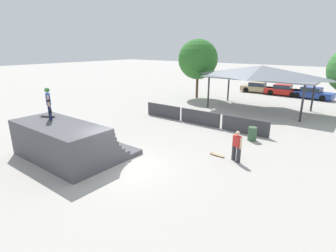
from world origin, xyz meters
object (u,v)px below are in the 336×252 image
(parked_car_blue, at_px, (312,93))
(trash_bin, at_px, (252,134))
(skater_on_deck, at_px, (48,101))
(skateboard_on_deck, at_px, (48,116))
(skateboard_on_ground, at_px, (217,155))
(bystander_walking, at_px, (237,145))
(parked_car_red, at_px, (283,90))
(parked_car_tan, at_px, (258,88))
(tree_far_back, at_px, (198,59))

(parked_car_blue, bearing_deg, trash_bin, -82.83)
(trash_bin, bearing_deg, skater_on_deck, -132.70)
(skateboard_on_deck, height_order, skateboard_on_ground, skateboard_on_deck)
(bystander_walking, height_order, skateboard_on_ground, bystander_walking)
(parked_car_red, bearing_deg, skateboard_on_deck, -102.39)
(parked_car_tan, bearing_deg, parked_car_red, -8.28)
(skateboard_on_deck, relative_size, skateboard_on_ground, 1.03)
(skater_on_deck, height_order, parked_car_tan, skater_on_deck)
(bystander_walking, height_order, parked_car_red, bystander_walking)
(skater_on_deck, relative_size, trash_bin, 1.96)
(skater_on_deck, height_order, skateboard_on_deck, skater_on_deck)
(parked_car_tan, bearing_deg, skateboard_on_ground, -79.74)
(trash_bin, bearing_deg, skateboard_on_deck, -135.09)
(skateboard_on_deck, bearing_deg, tree_far_back, 70.65)
(trash_bin, bearing_deg, parked_car_red, 99.14)
(tree_far_back, bearing_deg, parked_car_red, 46.15)
(bystander_walking, relative_size, trash_bin, 1.88)
(parked_car_red, bearing_deg, parked_car_blue, -5.01)
(bystander_walking, relative_size, parked_car_tan, 0.38)
(bystander_walking, bearing_deg, parked_car_red, -55.20)
(bystander_walking, distance_m, parked_car_red, 21.29)
(skateboard_on_ground, height_order, parked_car_blue, parked_car_blue)
(bystander_walking, height_order, tree_far_back, tree_far_back)
(parked_car_tan, relative_size, parked_car_red, 1.04)
(tree_far_back, relative_size, parked_car_red, 1.58)
(bystander_walking, distance_m, parked_car_blue, 20.78)
(bystander_walking, bearing_deg, skateboard_on_ground, 23.57)
(trash_bin, relative_size, parked_car_red, 0.21)
(skateboard_on_deck, xyz_separation_m, trash_bin, (8.33, 8.30, -1.51))
(tree_far_back, relative_size, parked_car_blue, 1.44)
(parked_car_red, bearing_deg, parked_car_tan, 175.12)
(bystander_walking, relative_size, parked_car_red, 0.40)
(trash_bin, bearing_deg, tree_far_back, 135.32)
(trash_bin, distance_m, parked_car_tan, 18.75)
(skateboard_on_ground, xyz_separation_m, trash_bin, (0.62, 3.45, 0.37))
(skateboard_on_deck, xyz_separation_m, skateboard_on_ground, (7.71, 4.85, -1.88))
(trash_bin, bearing_deg, parked_car_blue, 89.08)
(skater_on_deck, xyz_separation_m, parked_car_tan, (1.87, 26.23, -2.24))
(tree_far_back, bearing_deg, parked_car_tan, 61.92)
(parked_car_tan, bearing_deg, tree_far_back, -121.85)
(trash_bin, height_order, parked_car_blue, parked_car_blue)
(trash_bin, xyz_separation_m, parked_car_tan, (-5.92, 17.78, 0.18))
(skater_on_deck, relative_size, skateboard_on_deck, 1.94)
(skater_on_deck, relative_size, skateboard_on_ground, 2.00)
(skater_on_deck, height_order, parked_car_red, skater_on_deck)
(skater_on_deck, bearing_deg, parked_car_blue, 100.72)
(skateboard_on_deck, bearing_deg, skater_on_deck, -39.64)
(skater_on_deck, xyz_separation_m, trash_bin, (7.79, 8.44, -2.41))
(skater_on_deck, distance_m, skateboard_on_deck, 1.06)
(parked_car_blue, bearing_deg, skateboard_on_ground, -84.38)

